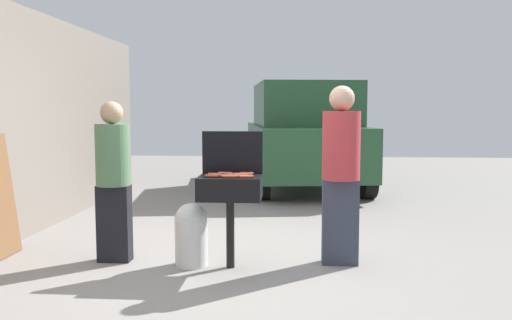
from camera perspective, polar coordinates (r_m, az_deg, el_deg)
The scene contains 22 objects.
ground_plane at distance 5.39m, azimuth -1.74°, elevation -11.00°, with size 24.00×24.00×0.00m, color gray.
house_wall_side at distance 6.96m, azimuth -24.10°, elevation 3.67°, with size 0.24×8.00×2.73m, color slate.
bbq_grill at distance 5.10m, azimuth -2.79°, elevation -3.31°, with size 0.60×0.44×0.89m.
grill_lid_open at distance 5.28m, azimuth -2.53°, elevation 0.82°, with size 0.60×0.05×0.42m, color black.
hot_dog_0 at distance 5.00m, azimuth -4.78°, elevation -1.72°, with size 0.03×0.03×0.13m, color #AD4228.
hot_dog_1 at distance 5.15m, azimuth -4.45°, elevation -1.52°, with size 0.03×0.03×0.13m, color #B74C33.
hot_dog_2 at distance 5.07m, azimuth -3.93°, elevation -1.62°, with size 0.03×0.03×0.13m, color #B74C33.
hot_dog_3 at distance 5.22m, azimuth -3.36°, elevation -1.41°, with size 0.03×0.03×0.13m, color #C6593D.
hot_dog_4 at distance 4.98m, azimuth -1.64°, elevation -1.73°, with size 0.03×0.03×0.13m, color #C6593D.
hot_dog_5 at distance 5.16m, azimuth -1.06°, elevation -1.47°, with size 0.03×0.03×0.13m, color #B74C33.
hot_dog_6 at distance 5.15m, azimuth -2.27°, elevation -1.50°, with size 0.03×0.03×0.13m, color #B74C33.
hot_dog_7 at distance 5.03m, azimuth -4.56°, elevation -1.68°, with size 0.03×0.03×0.13m, color #AD4228.
hot_dog_8 at distance 4.98m, azimuth -3.05°, elevation -1.74°, with size 0.03×0.03×0.13m, color #B74C33.
hot_dog_9 at distance 5.08m, azimuth -1.21°, elevation -1.59°, with size 0.03×0.03×0.13m, color #C6593D.
hot_dog_10 at distance 5.08m, azimuth -2.61°, elevation -1.60°, with size 0.03×0.03×0.13m, color #C6593D.
hot_dog_11 at distance 4.94m, azimuth -2.81°, elevation -1.80°, with size 0.03×0.03×0.13m, color #AD4228.
hot_dog_12 at distance 4.94m, azimuth -1.01°, elevation -1.79°, with size 0.03×0.03×0.13m, color #C6593D.
hot_dog_13 at distance 5.19m, azimuth -0.98°, elevation -1.44°, with size 0.03×0.03×0.13m, color #C6593D.
propane_tank at distance 5.28m, azimuth -6.95°, elevation -7.79°, with size 0.32×0.32×0.62m.
person_left at distance 5.49m, azimuth -15.05°, elevation -1.60°, with size 0.34×0.34×1.61m.
person_right at distance 5.26m, azimuth 9.08°, elevation -0.89°, with size 0.37×0.37×1.75m.
parked_minivan at distance 10.49m, azimuth 4.99°, elevation 2.70°, with size 2.52×4.62×2.02m.
Camera 1 is at (0.52, -5.14, 1.53)m, focal length 37.34 mm.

